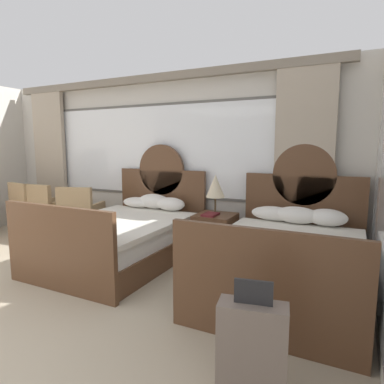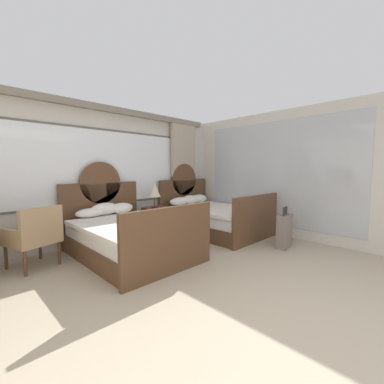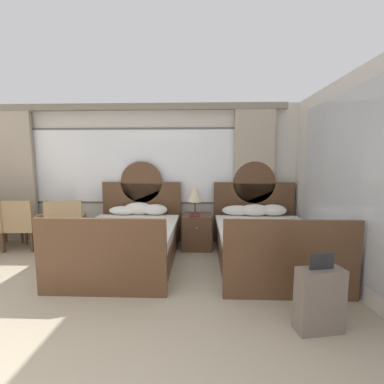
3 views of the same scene
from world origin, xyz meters
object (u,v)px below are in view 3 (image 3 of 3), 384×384
object	(u,v)px
bed_near_window	(128,239)
bed_near_mirror	(266,241)
nightstand_between_beds	(197,231)
armchair_by_window_centre	(23,222)
book_on_nightstand	(195,215)
table_lamp_on_nightstand	(195,193)
suitcase_on_floor	(319,300)
armchair_by_window_left	(66,222)

from	to	relation	value
bed_near_window	bed_near_mirror	distance (m)	2.19
nightstand_between_beds	armchair_by_window_centre	distance (m)	3.17
bed_near_window	book_on_nightstand	bearing A→B (deg)	25.88
table_lamp_on_nightstand	armchair_by_window_centre	world-z (taller)	table_lamp_on_nightstand
bed_near_mirror	table_lamp_on_nightstand	size ratio (longest dim) A/B	3.98
bed_near_mirror	suitcase_on_floor	world-z (taller)	bed_near_mirror
bed_near_mirror	nightstand_between_beds	world-z (taller)	bed_near_mirror
bed_near_mirror	suitcase_on_floor	xyz separation A→B (m)	(0.08, -1.66, -0.04)
book_on_nightstand	suitcase_on_floor	bearing A→B (deg)	-60.95
bed_near_window	nightstand_between_beds	xyz separation A→B (m)	(1.10, 0.62, -0.03)
bed_near_window	table_lamp_on_nightstand	size ratio (longest dim) A/B	3.98
suitcase_on_floor	bed_near_window	bearing A→B (deg)	143.85
bed_near_mirror	armchair_by_window_left	bearing A→B (deg)	172.51
bed_near_window	suitcase_on_floor	bearing A→B (deg)	-36.15
nightstand_between_beds	armchair_by_window_left	size ratio (longest dim) A/B	0.68
armchair_by_window_centre	suitcase_on_floor	bearing A→B (deg)	-26.00
bed_near_window	table_lamp_on_nightstand	bearing A→B (deg)	33.40
bed_near_mirror	table_lamp_on_nightstand	xyz separation A→B (m)	(-1.13, 0.70, 0.66)
nightstand_between_beds	book_on_nightstand	distance (m)	0.35
bed_near_window	table_lamp_on_nightstand	world-z (taller)	bed_near_window
armchair_by_window_left	armchair_by_window_centre	bearing A→B (deg)	-179.76
nightstand_between_beds	suitcase_on_floor	xyz separation A→B (m)	(1.18, -2.28, -0.00)
bed_near_window	nightstand_between_beds	world-z (taller)	bed_near_window
book_on_nightstand	armchair_by_window_left	xyz separation A→B (m)	(-2.32, -0.06, -0.14)
book_on_nightstand	armchair_by_window_centre	world-z (taller)	armchair_by_window_centre
bed_near_mirror	armchair_by_window_centre	xyz separation A→B (m)	(-4.25, 0.45, 0.16)
armchair_by_window_centre	suitcase_on_floor	world-z (taller)	armchair_by_window_centre
book_on_nightstand	suitcase_on_floor	distance (m)	2.51
suitcase_on_floor	armchair_by_window_centre	bearing A→B (deg)	154.00
nightstand_between_beds	table_lamp_on_nightstand	bearing A→B (deg)	115.10
bed_near_mirror	book_on_nightstand	xyz separation A→B (m)	(-1.13, 0.52, 0.29)
bed_near_mirror	book_on_nightstand	world-z (taller)	bed_near_mirror
bed_near_window	armchair_by_window_centre	distance (m)	2.11
bed_near_mirror	table_lamp_on_nightstand	bearing A→B (deg)	148.39
table_lamp_on_nightstand	book_on_nightstand	world-z (taller)	table_lamp_on_nightstand
armchair_by_window_left	nightstand_between_beds	bearing A→B (deg)	4.05
suitcase_on_floor	table_lamp_on_nightstand	bearing A→B (deg)	117.23
bed_near_window	armchair_by_window_left	world-z (taller)	bed_near_window
bed_near_window	table_lamp_on_nightstand	xyz separation A→B (m)	(1.06, 0.70, 0.66)
bed_near_window	armchair_by_window_centre	size ratio (longest dim) A/B	2.37
armchair_by_window_left	suitcase_on_floor	distance (m)	4.12
bed_near_window	armchair_by_window_centre	bearing A→B (deg)	167.64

